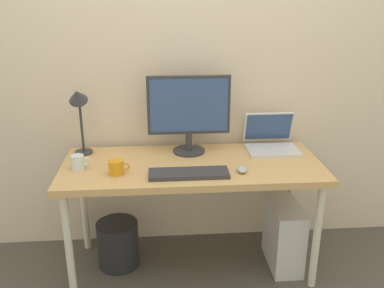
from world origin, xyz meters
The scene contains 12 objects.
ground_plane centered at (0.00, 0.00, 0.00)m, with size 6.00×6.00×0.00m, color #4C4742.
back_wall centered at (0.00, 0.38, 1.30)m, with size 4.40×0.04×2.60m, color beige.
desk centered at (0.00, 0.00, 0.65)m, with size 1.52×0.63×0.71m.
monitor centered at (-0.01, 0.18, 0.99)m, with size 0.51×0.20×0.49m.
laptop centered at (0.52, 0.20, 0.77)m, with size 0.32×0.28×0.22m.
desk_lamp centered at (-0.66, 0.18, 1.02)m, with size 0.11×0.16×0.44m.
keyboard centered at (-0.03, -0.18, 0.72)m, with size 0.44×0.14×0.02m, color #333338.
mouse centered at (0.27, -0.15, 0.73)m, with size 0.06×0.09×0.03m, color #B2B2B7.
coffee_mug centered at (-0.43, -0.13, 0.75)m, with size 0.12×0.08×0.08m.
glass_cup centered at (-0.65, -0.04, 0.75)m, with size 0.11×0.07×0.08m.
computer_tower centered at (0.58, -0.03, 0.21)m, with size 0.18×0.36×0.42m, color silver.
wastebasket centered at (-0.47, 0.05, 0.15)m, with size 0.26×0.26×0.30m, color #232328.
Camera 1 is at (-0.18, -2.29, 1.67)m, focal length 39.54 mm.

